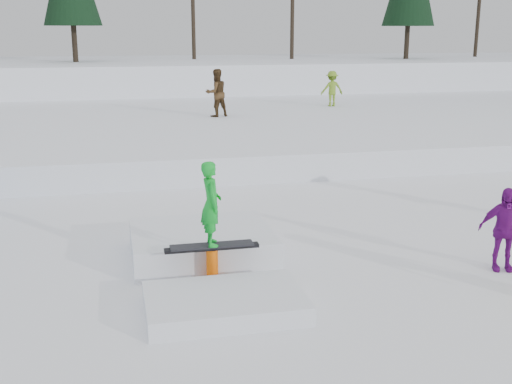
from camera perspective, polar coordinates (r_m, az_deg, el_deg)
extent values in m
plane|color=white|center=(10.95, -0.25, -8.26)|extent=(120.00, 120.00, 0.00)
cube|color=white|center=(40.05, -9.70, 9.77)|extent=(60.00, 14.00, 2.40)
cube|color=white|center=(26.25, -7.86, 5.81)|extent=(50.00, 18.00, 0.80)
cylinder|color=black|center=(38.43, -15.82, 12.55)|extent=(0.30, 0.30, 2.00)
cylinder|color=black|center=(42.03, 13.25, 12.81)|extent=(0.30, 0.30, 2.00)
imported|color=#412C16|center=(25.83, -3.55, 8.78)|extent=(1.09, 0.96, 1.88)
imported|color=olive|center=(29.57, 6.76, 9.11)|extent=(1.03, 0.59, 1.59)
imported|color=#6E0F7E|center=(12.20, 21.18, -3.10)|extent=(0.96, 0.62, 1.52)
cube|color=white|center=(12.18, -4.86, -4.60)|extent=(2.60, 2.20, 0.54)
cube|color=white|center=(9.92, -2.80, -9.83)|extent=(2.40, 1.60, 0.30)
cylinder|color=orange|center=(11.05, -3.88, -7.91)|extent=(0.44, 0.44, 0.06)
cylinder|color=orange|center=(10.96, -3.91, -6.60)|extent=(0.20, 0.20, 0.60)
cube|color=black|center=(10.84, -3.94, -4.97)|extent=(1.60, 0.16, 0.06)
cube|color=black|center=(10.83, -3.94, -4.75)|extent=(1.40, 0.28, 0.03)
imported|color=#0DAE28|center=(10.61, -4.01, -1.03)|extent=(0.34, 0.52, 1.42)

